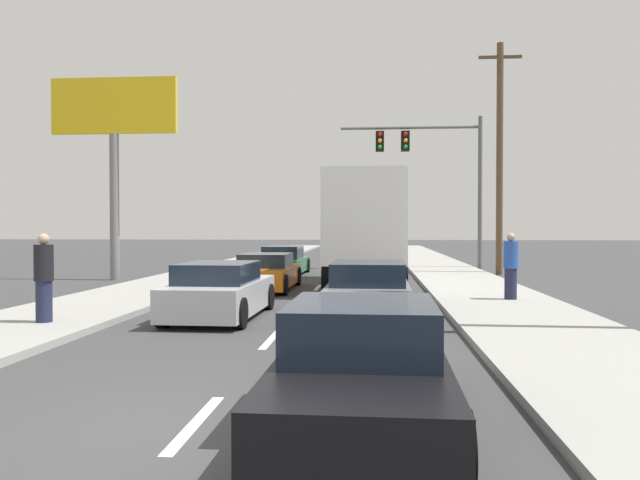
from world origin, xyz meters
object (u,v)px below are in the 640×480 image
(car_silver, at_px, (220,292))
(traffic_signal_mast, at_px, (424,156))
(car_green, at_px, (284,262))
(pedestrian_near_corner, at_px, (511,266))
(car_gray, at_px, (368,293))
(roadside_billboard, at_px, (114,132))
(car_orange, at_px, (266,273))
(box_truck, at_px, (366,224))
(utility_pole_mid, at_px, (500,156))
(pedestrian_mid_block, at_px, (44,278))
(car_black, at_px, (362,368))

(car_silver, relative_size, traffic_signal_mast, 0.57)
(car_green, xyz_separation_m, pedestrian_near_corner, (7.45, -9.81, 0.45))
(car_gray, height_order, roadside_billboard, roadside_billboard)
(car_orange, bearing_deg, pedestrian_near_corner, -25.51)
(car_silver, bearing_deg, roadside_billboard, 123.59)
(car_silver, height_order, traffic_signal_mast, traffic_signal_mast)
(box_truck, bearing_deg, car_orange, -158.84)
(utility_pole_mid, relative_size, pedestrian_mid_block, 5.52)
(roadside_billboard, bearing_deg, pedestrian_near_corner, -26.23)
(box_truck, relative_size, utility_pole_mid, 0.87)
(car_silver, relative_size, pedestrian_mid_block, 2.36)
(traffic_signal_mast, height_order, utility_pole_mid, utility_pole_mid)
(box_truck, relative_size, car_black, 1.88)
(pedestrian_near_corner, bearing_deg, car_gray, -141.72)
(car_green, relative_size, car_gray, 0.99)
(car_green, xyz_separation_m, roadside_billboard, (-6.17, -3.10, 5.17))
(car_green, relative_size, car_silver, 1.04)
(traffic_signal_mast, bearing_deg, pedestrian_mid_block, -115.60)
(car_green, xyz_separation_m, utility_pole_mid, (9.18, 0.70, 4.51))
(car_black, bearing_deg, car_silver, 114.11)
(car_green, bearing_deg, car_gray, -73.86)
(car_orange, relative_size, car_silver, 1.06)
(traffic_signal_mast, relative_size, roadside_billboard, 0.94)
(car_orange, height_order, pedestrian_near_corner, pedestrian_near_corner)
(car_green, bearing_deg, car_orange, -87.13)
(traffic_signal_mast, bearing_deg, pedestrian_near_corner, -85.10)
(car_orange, relative_size, roadside_billboard, 0.57)
(box_truck, bearing_deg, roadside_billboard, 168.05)
(car_orange, bearing_deg, roadside_billboard, 152.99)
(car_silver, bearing_deg, car_orange, 90.33)
(traffic_signal_mast, distance_m, utility_pole_mid, 4.57)
(car_green, bearing_deg, car_black, -79.75)
(car_green, height_order, car_silver, car_silver)
(car_silver, distance_m, pedestrian_mid_block, 3.68)
(car_gray, xyz_separation_m, pedestrian_mid_block, (-6.51, -1.97, 0.45))
(box_truck, distance_m, utility_pole_mid, 8.63)
(box_truck, height_order, roadside_billboard, roadside_billboard)
(box_truck, distance_m, pedestrian_mid_block, 11.55)
(car_orange, distance_m, car_gray, 7.20)
(pedestrian_near_corner, bearing_deg, traffic_signal_mast, 94.90)
(car_green, bearing_deg, roadside_billboard, -153.33)
(car_black, xyz_separation_m, roadside_billboard, (-9.85, 17.26, 5.17))
(car_orange, relative_size, car_gray, 1.02)
(car_gray, bearing_deg, car_black, -90.09)
(car_green, relative_size, box_truck, 0.51)
(pedestrian_mid_block, bearing_deg, car_gray, 16.81)
(car_orange, bearing_deg, traffic_signal_mast, 60.76)
(box_truck, bearing_deg, pedestrian_mid_block, -123.62)
(box_truck, distance_m, pedestrian_near_corner, 6.17)
(car_gray, height_order, utility_pole_mid, utility_pole_mid)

